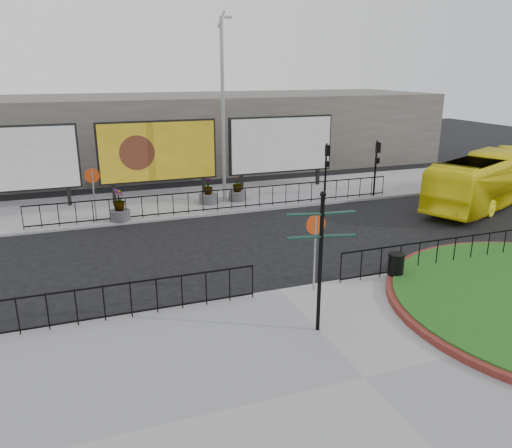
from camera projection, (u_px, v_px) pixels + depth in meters
name	position (u px, v px, depth m)	size (l,w,h in m)	color
ground	(279.00, 293.00, 15.74)	(90.00, 90.00, 0.00)	black
pavement_near	(364.00, 380.00, 11.24)	(30.00, 10.00, 0.12)	gray
pavement_far	(192.00, 200.00, 26.48)	(44.00, 6.00, 0.12)	gray
railing_near_left	(76.00, 307.00, 13.30)	(10.00, 0.10, 1.10)	black
railing_near_right	(454.00, 251.00, 17.40)	(9.00, 0.10, 1.10)	black
railing_far	(225.00, 200.00, 24.20)	(18.00, 0.10, 1.10)	black
speed_sign_far	(93.00, 184.00, 21.96)	(0.64, 0.07, 2.47)	gray
speed_sign_near	(315.00, 235.00, 15.14)	(0.64, 0.07, 2.47)	gray
billboard_left	(11.00, 160.00, 23.80)	(6.20, 0.31, 4.10)	black
billboard_mid	(158.00, 152.00, 26.10)	(6.20, 0.31, 4.10)	black
billboard_right	(281.00, 145.00, 28.39)	(6.20, 0.31, 4.10)	black
lamp_post	(223.00, 109.00, 24.65)	(0.74, 0.18, 9.23)	gray
signal_pole_a	(326.00, 163.00, 25.61)	(0.22, 0.26, 3.00)	black
signal_pole_b	(377.00, 160.00, 26.60)	(0.22, 0.26, 3.00)	black
building_backdrop	(158.00, 132.00, 34.71)	(40.00, 10.00, 5.00)	#6A655D
fingerpost_sign	(321.00, 249.00, 12.60)	(1.77, 0.59, 3.79)	black
litter_bin	(396.00, 266.00, 16.30)	(0.55, 0.55, 0.91)	black
bus	(487.00, 180.00, 25.33)	(2.28, 9.75, 2.71)	yellow
planter_a	(119.00, 208.00, 22.66)	(0.91, 0.91, 1.47)	#4C4C4F
planter_b	(208.00, 194.00, 25.58)	(0.93, 0.93, 1.35)	#4C4C4F
planter_c	(237.00, 191.00, 26.14)	(0.91, 0.91, 1.37)	#4C4C4F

